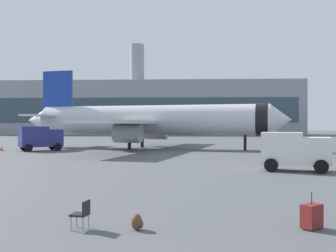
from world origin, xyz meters
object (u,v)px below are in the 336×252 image
object	(u,v)px
service_truck	(40,137)
gate_chair	(82,213)
rolling_suitcase	(312,216)
cargo_van	(295,150)
traveller_backpack	(137,222)
safety_cone_mid	(1,148)
airplane_at_gate	(149,120)

from	to	relation	value
service_truck	gate_chair	size ratio (longest dim) A/B	6.04
service_truck	rolling_suitcase	world-z (taller)	service_truck
cargo_van	rolling_suitcase	xyz separation A→B (m)	(-3.40, -15.01, -1.06)
traveller_backpack	cargo_van	bearing A→B (deg)	60.79
cargo_van	safety_cone_mid	distance (m)	35.70
cargo_van	traveller_backpack	size ratio (longest dim) A/B	9.91
traveller_backpack	airplane_at_gate	bearing A→B (deg)	95.24
airplane_at_gate	gate_chair	bearing A→B (deg)	-87.13
rolling_suitcase	traveller_backpack	distance (m)	5.21
cargo_van	gate_chair	size ratio (longest dim) A/B	5.53
service_truck	cargo_van	xyz separation A→B (m)	(24.71, -19.42, -0.16)
airplane_at_gate	cargo_van	bearing A→B (deg)	-63.20
service_truck	cargo_van	world-z (taller)	service_truck
traveller_backpack	gate_chair	world-z (taller)	gate_chair
traveller_backpack	safety_cone_mid	bearing A→B (deg)	120.85
cargo_van	traveller_backpack	bearing A→B (deg)	-119.21
rolling_suitcase	cargo_van	bearing A→B (deg)	77.24
service_truck	gate_chair	world-z (taller)	service_truck
service_truck	traveller_backpack	bearing A→B (deg)	-65.16
service_truck	rolling_suitcase	size ratio (longest dim) A/B	4.72
rolling_suitcase	traveller_backpack	bearing A→B (deg)	-175.96
traveller_backpack	rolling_suitcase	bearing A→B (deg)	4.04
airplane_at_gate	safety_cone_mid	distance (m)	18.26
safety_cone_mid	rolling_suitcase	size ratio (longest dim) A/B	0.54
rolling_suitcase	service_truck	bearing A→B (deg)	121.75
safety_cone_mid	rolling_suitcase	xyz separation A→B (m)	(26.24, -34.87, 0.10)
airplane_at_gate	rolling_suitcase	xyz separation A→B (m)	(8.83, -39.22, -3.27)
rolling_suitcase	safety_cone_mid	bearing A→B (deg)	126.97
airplane_at_gate	service_truck	distance (m)	13.52
service_truck	gate_chair	xyz separation A→B (m)	(14.47, -34.82, -1.11)
airplane_at_gate	safety_cone_mid	bearing A→B (deg)	-165.96
cargo_van	safety_cone_mid	size ratio (longest dim) A/B	7.99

